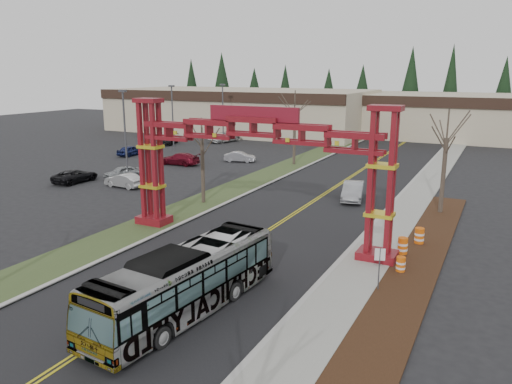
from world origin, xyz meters
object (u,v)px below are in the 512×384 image
Objects in this scene: silver_sedan at (353,191)px; retail_building_west at (241,110)px; bare_tree_right_far at (447,139)px; parked_car_near_a at (122,172)px; parked_car_far_b at (223,137)px; bare_tree_median_far at (295,110)px; parked_car_mid_b at (130,151)px; parked_car_near_b at (124,180)px; light_pole_mid at (172,113)px; transit_bus at (186,281)px; parked_car_near_c at (75,176)px; parked_car_far_a at (240,157)px; parked_car_far_c at (168,140)px; retail_building_east at (481,117)px; barrel_south at (401,265)px; street_sign at (380,261)px; gateway_arch at (253,149)px; light_pole_near at (125,128)px; bare_tree_median_mid at (202,143)px; barrel_mid at (403,247)px; light_pole_far at (223,109)px; parked_car_mid_a at (180,159)px; barrel_north at (419,236)px.

retail_building_west is at bearing 117.34° from silver_sedan.
parked_car_near_a is at bearing -178.12° from bare_tree_right_far.
bare_tree_median_far is (17.20, -13.06, 5.61)m from parked_car_far_b.
silver_sedan is 33.67m from parked_car_mid_b.
light_pole_mid is (-9.35, 20.89, 4.47)m from parked_car_near_b.
transit_bus is 31.09m from parked_car_near_c.
parked_car_far_a is at bearing 89.23° from parked_car_near_a.
silver_sedan is 38.30m from parked_car_far_b.
bare_tree_right_far is at bearing -45.09° from parked_car_far_c.
retail_building_east is 40.12m from bare_tree_median_far.
street_sign is at bearing -100.94° from barrel_south.
light_pole_mid is at bearing -79.12° from parked_car_near_c.
street_sign is at bearing -60.65° from bare_tree_median_far.
gateway_arch is 19.47× the size of barrel_south.
gateway_arch is 8.11× the size of street_sign.
light_pole_near reaches higher than parked_car_far_c.
parked_car_near_b is at bearing 129.66° from parked_car_mid_b.
silver_sedan is 34.20m from light_pole_mid.
parked_car_near_c is 24.91m from bare_tree_median_far.
parked_car_far_a is at bearing 109.60° from bare_tree_median_mid.
retail_building_east is 4.26× the size of light_pole_near.
barrel_mid is at bearing -18.69° from light_pole_near.
parked_car_far_a is (-17.38, 11.85, -0.16)m from silver_sedan.
bare_tree_right_far reaches higher than parked_car_near_c.
parked_car_near_b is 29.50m from street_sign.
gateway_arch is at bearing -57.24° from light_pole_far.
barrel_south is (29.52, -21.38, -0.24)m from parked_car_mid_a.
light_pole_mid is (4.19, -4.45, 4.42)m from parked_car_far_c.
parked_car_far_c is at bearing -147.41° from parked_car_near_b.
parked_car_mid_b is at bearing 84.03° from parked_car_far_a.
gateway_arch is at bearing -158.03° from barrel_north.
light_pole_far is 9.48× the size of barrel_south.
parked_car_far_b is at bearing 134.65° from barrel_north.
transit_bus is at bearing 146.33° from parked_car_near_c.
silver_sedan is at bearing 93.45° from transit_bus.
parked_car_far_b is 0.77× the size of bare_tree_median_mid.
parked_car_mid_a is (-2.12, 12.04, 0.05)m from parked_car_near_b.
street_sign is (33.85, -42.65, -3.51)m from light_pole_far.
barrel_south is at bearing -54.36° from retail_building_west.
retail_building_west is at bearing 122.30° from transit_bus.
bare_tree_median_far is at bearing 111.00° from transit_bus.
bare_tree_right_far reaches higher than parked_car_mid_b.
bare_tree_right_far reaches higher than barrel_south.
bare_tree_median_far is at bearing -36.33° from light_pole_far.
light_pole_mid is at bearing 145.80° from barrel_north.
parked_car_mid_a is 19.57m from light_pole_far.
parked_car_near_b is at bearing -79.72° from parked_car_far_c.
retail_building_west is at bearing 102.80° from light_pole_near.
parked_car_far_a is 17.78m from parked_car_far_b.
barrel_north is at bearing 85.02° from street_sign.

